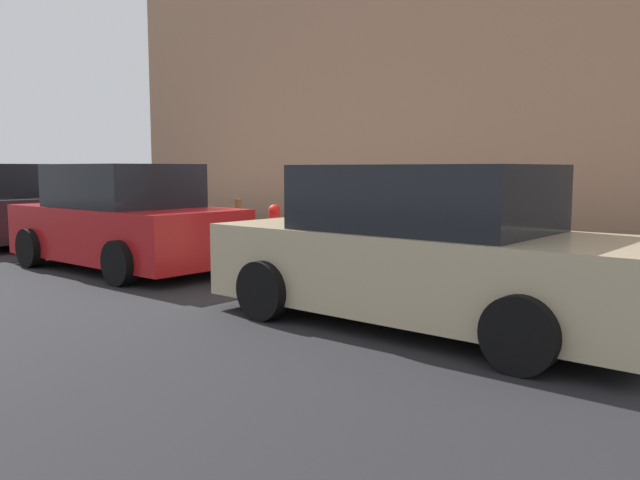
{
  "coord_description": "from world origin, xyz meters",
  "views": [
    {
      "loc": [
        -8.4,
        7.01,
        1.62
      ],
      "look_at": [
        -2.86,
        0.78,
        0.69
      ],
      "focal_mm": 36.06,
      "sensor_mm": 36.0,
      "label": 1
    }
  ],
  "objects_px": {
    "suitcase_olive_2": "(389,249)",
    "suitcase_teal_5": "(308,242)",
    "parking_meter": "(520,218)",
    "suitcase_navy_0": "(446,249)",
    "suitcase_black_3": "(359,240)",
    "suitcase_silver_1": "(413,250)",
    "parked_car_beige_0": "(424,251)",
    "suitcase_maroon_4": "(331,239)",
    "parked_car_red_1": "(124,220)",
    "fire_hydrant": "(275,228)",
    "bollard_post": "(239,224)"
  },
  "relations": [
    {
      "from": "suitcase_navy_0",
      "to": "parked_car_beige_0",
      "type": "relative_size",
      "value": 0.2
    },
    {
      "from": "suitcase_black_3",
      "to": "suitcase_teal_5",
      "type": "distance_m",
      "value": 1.07
    },
    {
      "from": "suitcase_black_3",
      "to": "fire_hydrant",
      "type": "bearing_deg",
      "value": -1.05
    },
    {
      "from": "suitcase_olive_2",
      "to": "fire_hydrant",
      "type": "relative_size",
      "value": 0.96
    },
    {
      "from": "fire_hydrant",
      "to": "parked_car_beige_0",
      "type": "bearing_deg",
      "value": 153.43
    },
    {
      "from": "suitcase_maroon_4",
      "to": "parked_car_red_1",
      "type": "bearing_deg",
      "value": 40.66
    },
    {
      "from": "suitcase_olive_2",
      "to": "parked_car_red_1",
      "type": "relative_size",
      "value": 0.19
    },
    {
      "from": "suitcase_navy_0",
      "to": "suitcase_teal_5",
      "type": "distance_m",
      "value": 2.58
    },
    {
      "from": "parked_car_red_1",
      "to": "fire_hydrant",
      "type": "bearing_deg",
      "value": -117.18
    },
    {
      "from": "suitcase_silver_1",
      "to": "parking_meter",
      "type": "relative_size",
      "value": 0.51
    },
    {
      "from": "suitcase_teal_5",
      "to": "parked_car_beige_0",
      "type": "distance_m",
      "value": 4.28
    },
    {
      "from": "suitcase_navy_0",
      "to": "suitcase_teal_5",
      "type": "bearing_deg",
      "value": 1.36
    },
    {
      "from": "suitcase_navy_0",
      "to": "parked_car_beige_0",
      "type": "distance_m",
      "value": 2.51
    },
    {
      "from": "suitcase_silver_1",
      "to": "suitcase_olive_2",
      "type": "height_order",
      "value": "suitcase_olive_2"
    },
    {
      "from": "suitcase_teal_5",
      "to": "fire_hydrant",
      "type": "xyz_separation_m",
      "value": [
        0.86,
        -0.06,
        0.18
      ]
    },
    {
      "from": "suitcase_silver_1",
      "to": "parked_car_beige_0",
      "type": "relative_size",
      "value": 0.14
    },
    {
      "from": "suitcase_navy_0",
      "to": "parking_meter",
      "type": "relative_size",
      "value": 0.73
    },
    {
      "from": "suitcase_olive_2",
      "to": "suitcase_teal_5",
      "type": "xyz_separation_m",
      "value": [
        1.58,
        0.1,
        -0.0
      ]
    },
    {
      "from": "suitcase_maroon_4",
      "to": "suitcase_teal_5",
      "type": "xyz_separation_m",
      "value": [
        0.52,
        -0.01,
        -0.08
      ]
    },
    {
      "from": "parking_meter",
      "to": "suitcase_maroon_4",
      "type": "bearing_deg",
      "value": 6.16
    },
    {
      "from": "suitcase_teal_5",
      "to": "bollard_post",
      "type": "xyz_separation_m",
      "value": [
        1.65,
        0.09,
        0.2
      ]
    },
    {
      "from": "suitcase_teal_5",
      "to": "parking_meter",
      "type": "xyz_separation_m",
      "value": [
        -3.53,
        -0.31,
        0.57
      ]
    },
    {
      "from": "suitcase_silver_1",
      "to": "suitcase_teal_5",
      "type": "xyz_separation_m",
      "value": [
        2.06,
        0.02,
        -0.03
      ]
    },
    {
      "from": "parking_meter",
      "to": "parked_car_red_1",
      "type": "distance_m",
      "value": 6.09
    },
    {
      "from": "suitcase_olive_2",
      "to": "suitcase_teal_5",
      "type": "relative_size",
      "value": 0.99
    },
    {
      "from": "suitcase_silver_1",
      "to": "suitcase_black_3",
      "type": "bearing_deg",
      "value": -0.39
    },
    {
      "from": "suitcase_maroon_4",
      "to": "parking_meter",
      "type": "bearing_deg",
      "value": -173.84
    },
    {
      "from": "fire_hydrant",
      "to": "bollard_post",
      "type": "relative_size",
      "value": 0.92
    },
    {
      "from": "parking_meter",
      "to": "suitcase_navy_0",
      "type": "bearing_deg",
      "value": 14.74
    },
    {
      "from": "suitcase_navy_0",
      "to": "fire_hydrant",
      "type": "xyz_separation_m",
      "value": [
        3.44,
        -0.0,
        0.1
      ]
    },
    {
      "from": "suitcase_olive_2",
      "to": "suitcase_teal_5",
      "type": "distance_m",
      "value": 1.58
    },
    {
      "from": "suitcase_olive_2",
      "to": "suitcase_teal_5",
      "type": "bearing_deg",
      "value": 3.67
    },
    {
      "from": "suitcase_olive_2",
      "to": "fire_hydrant",
      "type": "xyz_separation_m",
      "value": [
        2.44,
        0.04,
        0.18
      ]
    },
    {
      "from": "suitcase_maroon_4",
      "to": "bollard_post",
      "type": "relative_size",
      "value": 1.03
    },
    {
      "from": "fire_hydrant",
      "to": "parked_car_beige_0",
      "type": "xyz_separation_m",
      "value": [
        -4.51,
        2.26,
        0.19
      ]
    },
    {
      "from": "fire_hydrant",
      "to": "bollard_post",
      "type": "height_order",
      "value": "bollard_post"
    },
    {
      "from": "suitcase_navy_0",
      "to": "suitcase_maroon_4",
      "type": "relative_size",
      "value": 0.97
    },
    {
      "from": "suitcase_navy_0",
      "to": "parked_car_red_1",
      "type": "relative_size",
      "value": 0.22
    },
    {
      "from": "fire_hydrant",
      "to": "bollard_post",
      "type": "bearing_deg",
      "value": 10.84
    },
    {
      "from": "bollard_post",
      "to": "parked_car_beige_0",
      "type": "relative_size",
      "value": 0.2
    },
    {
      "from": "suitcase_teal_5",
      "to": "suitcase_black_3",
      "type": "bearing_deg",
      "value": -178.56
    },
    {
      "from": "suitcase_silver_1",
      "to": "bollard_post",
      "type": "distance_m",
      "value": 3.71
    },
    {
      "from": "suitcase_silver_1",
      "to": "parked_car_red_1",
      "type": "relative_size",
      "value": 0.15
    },
    {
      "from": "parked_car_red_1",
      "to": "parking_meter",
      "type": "bearing_deg",
      "value": -155.7
    },
    {
      "from": "bollard_post",
      "to": "parking_meter",
      "type": "distance_m",
      "value": 5.2
    },
    {
      "from": "suitcase_navy_0",
      "to": "parked_car_red_1",
      "type": "bearing_deg",
      "value": 26.13
    },
    {
      "from": "bollard_post",
      "to": "parked_car_red_1",
      "type": "distance_m",
      "value": 2.15
    },
    {
      "from": "parked_car_beige_0",
      "to": "parked_car_red_1",
      "type": "bearing_deg",
      "value": 0.0
    },
    {
      "from": "suitcase_navy_0",
      "to": "parked_car_red_1",
      "type": "height_order",
      "value": "parked_car_red_1"
    },
    {
      "from": "suitcase_teal_5",
      "to": "parked_car_beige_0",
      "type": "xyz_separation_m",
      "value": [
        -3.65,
        2.2,
        0.37
      ]
    }
  ]
}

